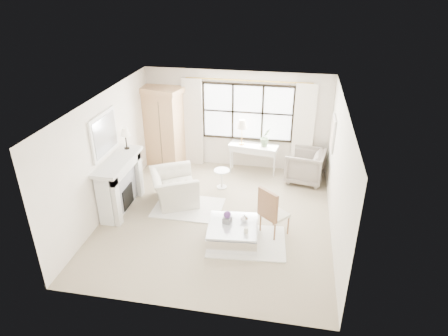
{
  "coord_description": "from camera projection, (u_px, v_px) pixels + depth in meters",
  "views": [
    {
      "loc": [
        1.53,
        -7.4,
        5.05
      ],
      "look_at": [
        0.13,
        0.2,
        1.17
      ],
      "focal_mm": 32.0,
      "sensor_mm": 36.0,
      "label": 1
    }
  ],
  "objects": [
    {
      "name": "wall_right",
      "position": [
        338.0,
        174.0,
        8.0
      ],
      "size": [
        0.0,
        5.5,
        5.5
      ],
      "primitive_type": "plane",
      "rotation": [
        1.57,
        0.0,
        -1.57
      ],
      "color": "silver",
      "rests_on": "ground"
    },
    {
      "name": "console_table",
      "position": [
        253.0,
        159.0,
        10.87
      ],
      "size": [
        1.35,
        0.63,
        0.8
      ],
      "rotation": [
        0.0,
        0.0,
        -0.14
      ],
      "color": "silver",
      "rests_on": "floor"
    },
    {
      "name": "console_lamp",
      "position": [
        242.0,
        125.0,
        10.49
      ],
      "size": [
        0.28,
        0.28,
        0.69
      ],
      "color": "#C58B44",
      "rests_on": "console_table"
    },
    {
      "name": "window_frame",
      "position": [
        248.0,
        112.0,
        10.64
      ],
      "size": [
        2.5,
        0.04,
        1.5
      ],
      "primitive_type": null,
      "color": "black",
      "rests_on": "wall_back"
    },
    {
      "name": "floor",
      "position": [
        217.0,
        218.0,
        9.02
      ],
      "size": [
        5.5,
        5.5,
        0.0
      ],
      "primitive_type": "plane",
      "color": "tan",
      "rests_on": "ground"
    },
    {
      "name": "wall_left",
      "position": [
        106.0,
        155.0,
        8.82
      ],
      "size": [
        0.0,
        5.5,
        5.5
      ],
      "primitive_type": "plane",
      "rotation": [
        1.57,
        0.0,
        1.57
      ],
      "color": "white",
      "rests_on": "ground"
    },
    {
      "name": "pillar_candle",
      "position": [
        246.0,
        230.0,
        7.84
      ],
      "size": [
        0.09,
        0.09,
        0.12
      ],
      "primitive_type": "cylinder",
      "color": "white",
      "rests_on": "coffee_table"
    },
    {
      "name": "rug_left",
      "position": [
        188.0,
        208.0,
        9.37
      ],
      "size": [
        1.59,
        1.13,
        0.03
      ],
      "primitive_type": "cube",
      "rotation": [
        0.0,
        0.0,
        -0.01
      ],
      "color": "white",
      "rests_on": "floor"
    },
    {
      "name": "wingback_chair",
      "position": [
        305.0,
        166.0,
        10.4
      ],
      "size": [
        1.09,
        1.07,
        0.86
      ],
      "primitive_type": "imported",
      "rotation": [
        0.0,
        0.0,
        -1.74
      ],
      "color": "gray",
      "rests_on": "floor"
    },
    {
      "name": "side_table",
      "position": [
        222.0,
        176.0,
        10.1
      ],
      "size": [
        0.4,
        0.4,
        0.51
      ],
      "color": "silver",
      "rests_on": "floor"
    },
    {
      "name": "mirror_frame",
      "position": [
        104.0,
        134.0,
        8.59
      ],
      "size": [
        0.05,
        1.15,
        0.95
      ],
      "primitive_type": "cube",
      "color": "white",
      "rests_on": "wall_left"
    },
    {
      "name": "art_frame",
      "position": [
        333.0,
        134.0,
        9.41
      ],
      "size": [
        0.04,
        0.62,
        0.82
      ],
      "primitive_type": "cube",
      "color": "silver",
      "rests_on": "wall_right"
    },
    {
      "name": "wall_back",
      "position": [
        236.0,
        120.0,
        10.83
      ],
      "size": [
        5.0,
        0.0,
        5.0
      ],
      "primitive_type": "plane",
      "rotation": [
        1.57,
        0.0,
        0.0
      ],
      "color": "silver",
      "rests_on": "ground"
    },
    {
      "name": "mantel_lamp",
      "position": [
        125.0,
        133.0,
        9.17
      ],
      "size": [
        0.22,
        0.22,
        0.51
      ],
      "color": "black",
      "rests_on": "fireplace"
    },
    {
      "name": "art_canvas",
      "position": [
        332.0,
        134.0,
        9.41
      ],
      "size": [
        0.01,
        0.52,
        0.72
      ],
      "primitive_type": "cube",
      "color": "beige",
      "rests_on": "wall_right"
    },
    {
      "name": "ceiling",
      "position": [
        216.0,
        102.0,
        7.8
      ],
      "size": [
        5.5,
        5.5,
        0.0
      ],
      "primitive_type": "plane",
      "rotation": [
        3.14,
        0.0,
        0.0
      ],
      "color": "white",
      "rests_on": "ground"
    },
    {
      "name": "club_armchair",
      "position": [
        174.0,
        187.0,
        9.49
      ],
      "size": [
        1.43,
        1.5,
        0.76
      ],
      "primitive_type": "imported",
      "rotation": [
        0.0,
        0.0,
        2.03
      ],
      "color": "beige",
      "rests_on": "floor"
    },
    {
      "name": "curtain_rod",
      "position": [
        248.0,
        81.0,
        10.2
      ],
      "size": [
        3.3,
        0.04,
        0.04
      ],
      "primitive_type": "cylinder",
      "rotation": [
        0.0,
        1.57,
        0.0
      ],
      "color": "gold",
      "rests_on": "wall_back"
    },
    {
      "name": "planter_flowers",
      "position": [
        227.0,
        215.0,
        8.09
      ],
      "size": [
        0.15,
        0.15,
        0.15
      ],
      "primitive_type": "sphere",
      "color": "#5A3078",
      "rests_on": "planter_box"
    },
    {
      "name": "armoire",
      "position": [
        164.0,
        127.0,
        10.98
      ],
      "size": [
        1.25,
        0.95,
        2.24
      ],
      "rotation": [
        0.0,
        0.0,
        -0.24
      ],
      "color": "tan",
      "rests_on": "floor"
    },
    {
      "name": "coffee_vase",
      "position": [
        244.0,
        218.0,
        8.17
      ],
      "size": [
        0.17,
        0.17,
        0.16
      ],
      "primitive_type": "imported",
      "rotation": [
        0.0,
        0.0,
        0.12
      ],
      "color": "silver",
      "rests_on": "coffee_table"
    },
    {
      "name": "french_chair",
      "position": [
        274.0,
        221.0,
        8.35
      ],
      "size": [
        0.68,
        0.68,
        1.08
      ],
      "rotation": [
        0.0,
        0.0,
        2.43
      ],
      "color": "#92623D",
      "rests_on": "floor"
    },
    {
      "name": "mirror_glass",
      "position": [
        105.0,
        135.0,
        8.59
      ],
      "size": [
        0.02,
        1.0,
        0.8
      ],
      "primitive_type": "cube",
      "color": "#B7BBC3",
      "rests_on": "wall_left"
    },
    {
      "name": "rug_right",
      "position": [
        246.0,
        242.0,
        8.2
      ],
      "size": [
        1.67,
        1.32,
        0.03
      ],
      "primitive_type": "cube",
      "rotation": [
        0.0,
        0.0,
        0.09
      ],
      "color": "white",
      "rests_on": "floor"
    },
    {
      "name": "planter_box",
      "position": [
        227.0,
        220.0,
        8.15
      ],
      "size": [
        0.2,
        0.2,
        0.12
      ],
      "primitive_type": "cube",
      "rotation": [
        0.0,
        0.0,
        -0.26
      ],
      "color": "slate",
      "rests_on": "coffee_table"
    },
    {
      "name": "window_pane",
      "position": [
        248.0,
        112.0,
        10.65
      ],
      "size": [
        2.4,
        0.02,
        1.5
      ],
      "primitive_type": "cube",
      "color": "white",
      "rests_on": "wall_back"
    },
    {
      "name": "orchid_plant",
      "position": [
        265.0,
        137.0,
        10.52
      ],
      "size": [
        0.36,
        0.35,
        0.51
      ],
      "primitive_type": "imported",
      "rotation": [
        0.0,
        0.0,
        0.61
      ],
      "color": "#536D49",
      "rests_on": "console_table"
    },
    {
      "name": "wall_front",
      "position": [
        180.0,
        243.0,
        5.99
      ],
      "size": [
        5.0,
        0.0,
        5.0
      ],
      "primitive_type": "plane",
      "rotation": [
        -1.57,
        0.0,
        0.0
      ],
      "color": "silver",
      "rests_on": "ground"
    },
    {
      "name": "curtain_left",
      "position": [
        193.0,
        123.0,
        10.98
      ],
      "size": [
        0.55,
        0.1,
        2.47
      ],
      "primitive_type": "cube",
      "color": "beige",
      "rests_on": "ground"
    },
    {
      "name": "coffee_table",
      "position": [
        233.0,
        233.0,
        8.18
      ],
      "size": [
        1.09,
        1.09,
        0.38
      ],
      "rotation": [
        0.0,
        0.0,
        0.09
      ],
      "color": "white",
      "rests_on": "floor"
    },
    {
      "name": "fireplace",
      "position": [
        119.0,
        184.0,
        9.09
      ],
      "size": [
        0.58,
        1.66,
        1.26
      ],
      "color": "silver",
      "rests_on": "ground"
    },
    {
      "name": "curtain_right",
      "position": [
        303.0,
        130.0,
        10.5
      ],
      "size": [
        0.55,
        0.1,
        2.47
      ],
      "primitive_type": "cube",
      "color": "white",
      "rests_on": "ground"
    }
  ]
}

